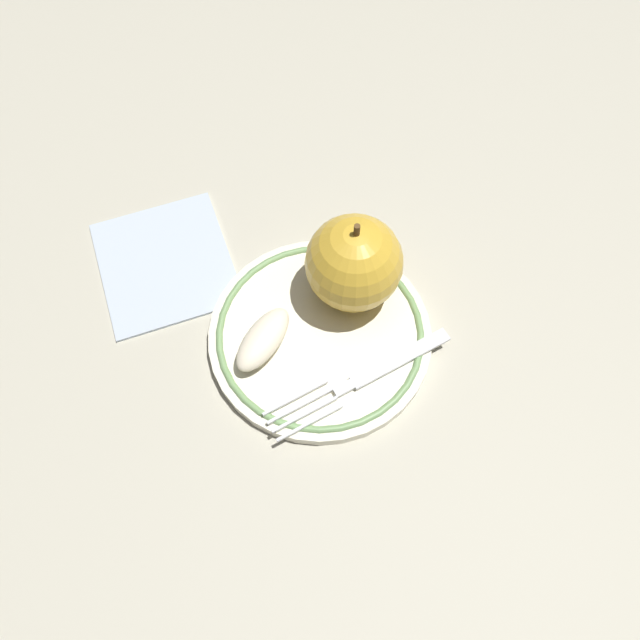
{
  "coord_description": "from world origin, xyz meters",
  "views": [
    {
      "loc": [
        -0.17,
        -0.15,
        0.48
      ],
      "look_at": [
        -0.01,
        0.02,
        0.03
      ],
      "focal_mm": 35.0,
      "sensor_mm": 36.0,
      "label": 1
    }
  ],
  "objects_px": {
    "fork": "(366,376)",
    "napkin_folded": "(165,262)",
    "apple_red_whole": "(354,263)",
    "apple_slice_front": "(263,339)",
    "plate": "(320,335)"
  },
  "relations": [
    {
      "from": "apple_red_whole",
      "to": "apple_slice_front",
      "type": "height_order",
      "value": "apple_red_whole"
    },
    {
      "from": "apple_red_whole",
      "to": "napkin_folded",
      "type": "height_order",
      "value": "apple_red_whole"
    },
    {
      "from": "napkin_folded",
      "to": "fork",
      "type": "bearing_deg",
      "value": -78.0
    },
    {
      "from": "apple_slice_front",
      "to": "napkin_folded",
      "type": "bearing_deg",
      "value": -101.54
    },
    {
      "from": "fork",
      "to": "apple_slice_front",
      "type": "bearing_deg",
      "value": -48.23
    },
    {
      "from": "apple_red_whole",
      "to": "napkin_folded",
      "type": "relative_size",
      "value": 0.7
    },
    {
      "from": "plate",
      "to": "napkin_folded",
      "type": "xyz_separation_m",
      "value": [
        -0.05,
        0.15,
        -0.0
      ]
    },
    {
      "from": "apple_slice_front",
      "to": "fork",
      "type": "relative_size",
      "value": 0.39
    },
    {
      "from": "apple_red_whole",
      "to": "fork",
      "type": "distance_m",
      "value": 0.09
    },
    {
      "from": "fork",
      "to": "napkin_folded",
      "type": "bearing_deg",
      "value": -62.61
    },
    {
      "from": "apple_red_whole",
      "to": "napkin_folded",
      "type": "bearing_deg",
      "value": 123.78
    },
    {
      "from": "apple_red_whole",
      "to": "fork",
      "type": "height_order",
      "value": "apple_red_whole"
    },
    {
      "from": "apple_red_whole",
      "to": "apple_slice_front",
      "type": "xyz_separation_m",
      "value": [
        -0.09,
        0.01,
        -0.03
      ]
    },
    {
      "from": "fork",
      "to": "apple_red_whole",
      "type": "bearing_deg",
      "value": -112.53
    },
    {
      "from": "napkin_folded",
      "to": "plate",
      "type": "bearing_deg",
      "value": -72.95
    }
  ]
}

